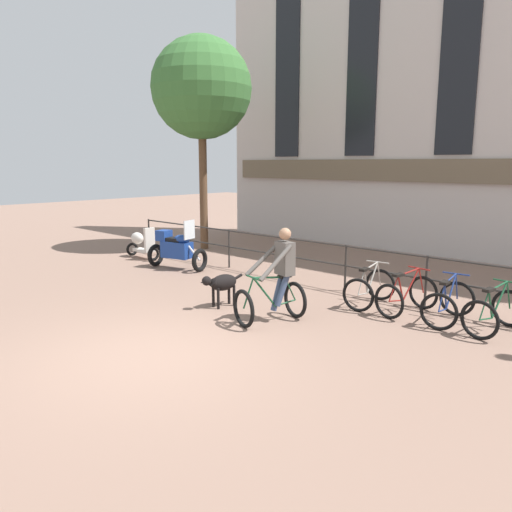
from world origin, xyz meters
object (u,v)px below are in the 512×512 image
at_px(parked_bicycle_mid_right, 448,303).
at_px(parked_bicycle_far_end, 495,312).
at_px(parked_motorcycle, 176,248).
at_px(parked_bicycle_near_lamp, 370,288).
at_px(cyclist_with_bike, 277,280).
at_px(parked_scooter, 141,243).
at_px(parked_bicycle_mid_left, 407,295).
at_px(dog, 222,283).

height_order(parked_bicycle_mid_right, parked_bicycle_far_end, same).
xyz_separation_m(parked_motorcycle, parked_bicycle_near_lamp, (5.67, 0.44, -0.20)).
xyz_separation_m(cyclist_with_bike, parked_scooter, (-7.00, 1.85, -0.30)).
distance_m(parked_bicycle_mid_left, parked_bicycle_mid_right, 0.80).
xyz_separation_m(parked_bicycle_mid_left, parked_scooter, (-8.51, -0.18, 0.10)).
relative_size(parked_bicycle_near_lamp, parked_bicycle_mid_left, 0.97).
xyz_separation_m(cyclist_with_bike, parked_bicycle_mid_right, (2.30, 2.04, -0.41)).
bearing_deg(parked_bicycle_far_end, parked_bicycle_mid_right, 8.02).
bearing_deg(parked_bicycle_mid_right, parked_motorcycle, -1.85).
xyz_separation_m(parked_bicycle_far_end, parked_scooter, (-10.10, -0.18, 0.10)).
distance_m(dog, parked_scooter, 5.92).
bearing_deg(parked_motorcycle, parked_bicycle_near_lamp, -99.28).
xyz_separation_m(dog, parked_bicycle_mid_left, (2.90, 2.09, -0.12)).
bearing_deg(parked_bicycle_far_end, parked_bicycle_mid_left, 8.01).
bearing_deg(dog, parked_bicycle_mid_left, 44.81).
xyz_separation_m(dog, parked_bicycle_near_lamp, (2.10, 2.09, -0.12)).
bearing_deg(parked_bicycle_mid_left, parked_bicycle_far_end, -170.25).
relative_size(parked_bicycle_far_end, parked_scooter, 0.92).
height_order(cyclist_with_bike, parked_scooter, cyclist_with_bike).
relative_size(dog, parked_bicycle_far_end, 0.83).
relative_size(parked_motorcycle, parked_bicycle_mid_left, 1.43).
bearing_deg(parked_bicycle_near_lamp, parked_bicycle_mid_right, 173.84).
relative_size(cyclist_with_bike, parked_bicycle_mid_right, 1.46).
relative_size(cyclist_with_bike, dog, 1.72).
distance_m(parked_bicycle_near_lamp, parked_bicycle_far_end, 2.39).
relative_size(parked_bicycle_near_lamp, parked_bicycle_mid_right, 1.01).
relative_size(parked_bicycle_mid_right, parked_scooter, 0.90).
xyz_separation_m(dog, parked_motorcycle, (-3.56, 1.65, 0.08)).
distance_m(parked_bicycle_near_lamp, parked_bicycle_mid_right, 1.60).
xyz_separation_m(parked_bicycle_near_lamp, parked_bicycle_mid_right, (1.60, -0.00, -0.00)).
relative_size(parked_motorcycle, parked_bicycle_near_lamp, 1.47).
bearing_deg(parked_bicycle_near_lamp, parked_bicycle_mid_left, 173.85).
relative_size(cyclist_with_bike, parked_motorcycle, 0.99).
relative_size(parked_bicycle_mid_left, parked_bicycle_mid_right, 1.03).
relative_size(cyclist_with_bike, parked_bicycle_near_lamp, 1.45).
bearing_deg(cyclist_with_bike, dog, -162.33).
xyz_separation_m(parked_motorcycle, parked_scooter, (-2.04, 0.26, -0.10)).
height_order(parked_bicycle_mid_left, parked_scooter, parked_scooter).
bearing_deg(parked_bicycle_mid_left, parked_motorcycle, 13.62).
bearing_deg(parked_bicycle_mid_right, parked_bicycle_far_end, 174.70).
relative_size(dog, parked_bicycle_near_lamp, 0.84).
xyz_separation_m(cyclist_with_bike, dog, (-1.40, -0.05, -0.28)).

